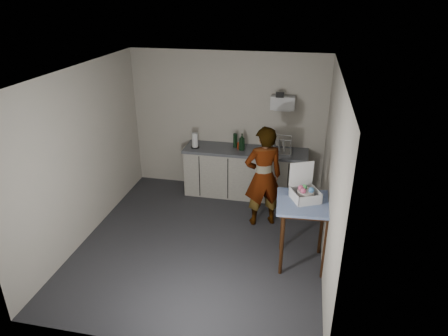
% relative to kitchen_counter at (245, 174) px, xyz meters
% --- Properties ---
extents(ground, '(4.00, 4.00, 0.00)m').
position_rel_kitchen_counter_xyz_m(ground, '(-0.40, -1.70, -0.43)').
color(ground, '#242529').
rests_on(ground, ground).
extents(wall_back, '(3.60, 0.02, 2.60)m').
position_rel_kitchen_counter_xyz_m(wall_back, '(-0.40, 0.29, 0.87)').
color(wall_back, beige).
rests_on(wall_back, ground).
extents(wall_right, '(0.02, 4.00, 2.60)m').
position_rel_kitchen_counter_xyz_m(wall_right, '(1.39, -1.70, 0.87)').
color(wall_right, beige).
rests_on(wall_right, ground).
extents(wall_left, '(0.02, 4.00, 2.60)m').
position_rel_kitchen_counter_xyz_m(wall_left, '(-2.19, -1.70, 0.87)').
color(wall_left, beige).
rests_on(wall_left, ground).
extents(ceiling, '(3.60, 4.00, 0.01)m').
position_rel_kitchen_counter_xyz_m(ceiling, '(-0.40, -1.70, 2.17)').
color(ceiling, white).
rests_on(ceiling, wall_back).
extents(kitchen_counter, '(2.24, 0.62, 0.91)m').
position_rel_kitchen_counter_xyz_m(kitchen_counter, '(0.00, 0.00, 0.00)').
color(kitchen_counter, black).
rests_on(kitchen_counter, ground).
extents(wall_shelf, '(0.42, 0.18, 0.37)m').
position_rel_kitchen_counter_xyz_m(wall_shelf, '(0.60, 0.22, 1.32)').
color(wall_shelf, white).
rests_on(wall_shelf, ground).
extents(side_table, '(0.80, 0.80, 0.98)m').
position_rel_kitchen_counter_xyz_m(side_table, '(1.10, -1.89, 0.43)').
color(side_table, '#341C0B').
rests_on(side_table, ground).
extents(standing_man, '(0.72, 0.60, 1.68)m').
position_rel_kitchen_counter_xyz_m(standing_man, '(0.43, -0.93, 0.41)').
color(standing_man, '#B2A593').
rests_on(standing_man, ground).
extents(soap_bottle, '(0.15, 0.15, 0.31)m').
position_rel_kitchen_counter_xyz_m(soap_bottle, '(-0.07, -0.03, 0.64)').
color(soap_bottle, black).
rests_on(soap_bottle, kitchen_counter).
extents(soda_can, '(0.06, 0.06, 0.12)m').
position_rel_kitchen_counter_xyz_m(soda_can, '(-0.13, 0.01, 0.54)').
color(soda_can, red).
rests_on(soda_can, kitchen_counter).
extents(dark_bottle, '(0.08, 0.08, 0.26)m').
position_rel_kitchen_counter_xyz_m(dark_bottle, '(-0.21, 0.09, 0.61)').
color(dark_bottle, black).
rests_on(dark_bottle, kitchen_counter).
extents(paper_towel, '(0.16, 0.16, 0.28)m').
position_rel_kitchen_counter_xyz_m(paper_towel, '(-0.92, -0.08, 0.62)').
color(paper_towel, black).
rests_on(paper_towel, kitchen_counter).
extents(dish_rack, '(0.41, 0.31, 0.28)m').
position_rel_kitchen_counter_xyz_m(dish_rack, '(0.61, 0.00, 0.55)').
color(dish_rack, silver).
rests_on(dish_rack, kitchen_counter).
extents(bakery_box, '(0.46, 0.46, 0.48)m').
position_rel_kitchen_counter_xyz_m(bakery_box, '(1.08, -1.81, 0.66)').
color(bakery_box, white).
rests_on(bakery_box, side_table).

